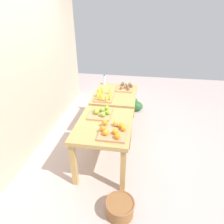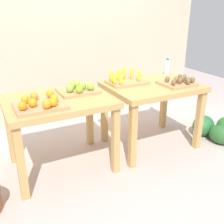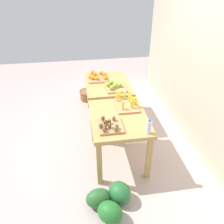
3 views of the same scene
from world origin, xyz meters
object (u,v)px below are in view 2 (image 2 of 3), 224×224
(apple_bin, at_px, (78,89))
(kiwi_bin, at_px, (178,82))
(display_table_right, at_px, (152,94))
(banana_crate, at_px, (125,79))
(water_bottle, at_px, (167,67))
(display_table_left, at_px, (59,109))
(orange_bin, at_px, (40,104))
(watermelon_pile, at_px, (216,129))

(apple_bin, distance_m, kiwi_bin, 1.14)
(display_table_right, height_order, banana_crate, banana_crate)
(apple_bin, relative_size, water_bottle, 1.91)
(kiwi_bin, xyz_separation_m, water_bottle, (0.20, 0.47, 0.06))
(water_bottle, bearing_deg, display_table_left, -169.04)
(orange_bin, distance_m, watermelon_pile, 2.31)
(display_table_left, bearing_deg, banana_crate, 11.34)
(water_bottle, xyz_separation_m, watermelon_pile, (0.44, -0.56, -0.75))
(orange_bin, xyz_separation_m, apple_bin, (0.45, 0.26, 0.00))
(apple_bin, xyz_separation_m, banana_crate, (0.60, 0.08, 0.01))
(display_table_right, distance_m, apple_bin, 0.89)
(banana_crate, height_order, watermelon_pile, banana_crate)
(banana_crate, bearing_deg, apple_bin, -172.70)
(kiwi_bin, xyz_separation_m, watermelon_pile, (0.64, -0.09, -0.68))
(display_table_right, bearing_deg, display_table_left, 180.00)
(display_table_left, xyz_separation_m, orange_bin, (-0.21, -0.17, 0.15))
(display_table_right, height_order, orange_bin, orange_bin)
(apple_bin, distance_m, watermelon_pile, 1.91)
(display_table_right, distance_m, kiwi_bin, 0.33)
(orange_bin, bearing_deg, water_bottle, 14.84)
(apple_bin, bearing_deg, banana_crate, 7.30)
(display_table_right, distance_m, watermelon_pile, 1.06)
(apple_bin, relative_size, watermelon_pile, 0.62)
(banana_crate, height_order, kiwi_bin, banana_crate)
(display_table_left, distance_m, banana_crate, 0.88)
(display_table_right, xyz_separation_m, apple_bin, (-0.88, 0.09, 0.15))
(watermelon_pile, bearing_deg, orange_bin, 177.71)
(watermelon_pile, bearing_deg, display_table_right, 163.73)
(display_table_left, xyz_separation_m, kiwi_bin, (1.36, -0.17, 0.15))
(orange_bin, height_order, watermelon_pile, orange_bin)
(kiwi_bin, relative_size, watermelon_pile, 0.56)
(apple_bin, bearing_deg, kiwi_bin, -13.04)
(kiwi_bin, bearing_deg, apple_bin, 166.96)
(watermelon_pile, bearing_deg, display_table_left, 172.71)
(display_table_left, distance_m, display_table_right, 1.12)
(display_table_right, height_order, watermelon_pile, display_table_right)
(watermelon_pile, bearing_deg, apple_bin, 168.76)
(display_table_left, height_order, watermelon_pile, display_table_left)
(banana_crate, xyz_separation_m, water_bottle, (0.71, 0.13, 0.05))
(kiwi_bin, bearing_deg, water_bottle, 66.82)
(display_table_left, bearing_deg, orange_bin, -141.67)
(display_table_right, relative_size, apple_bin, 2.60)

